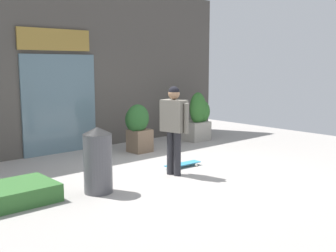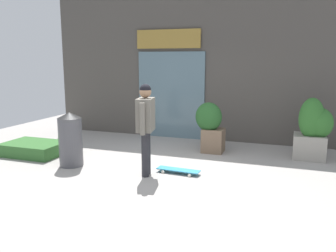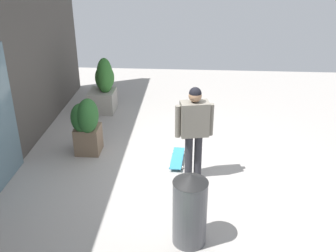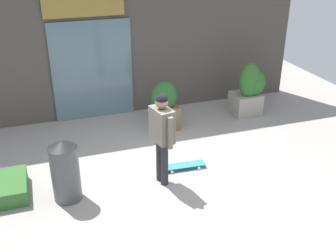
{
  "view_description": "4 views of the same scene",
  "coord_description": "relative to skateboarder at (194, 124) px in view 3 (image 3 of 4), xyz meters",
  "views": [
    {
      "loc": [
        -5.23,
        -5.58,
        2.04
      ],
      "look_at": [
        0.05,
        0.29,
        0.84
      ],
      "focal_mm": 43.92,
      "sensor_mm": 36.0,
      "label": 1
    },
    {
      "loc": [
        2.24,
        -5.79,
        2.06
      ],
      "look_at": [
        0.05,
        0.29,
        0.84
      ],
      "focal_mm": 37.96,
      "sensor_mm": 36.0,
      "label": 2
    },
    {
      "loc": [
        -6.04,
        -0.11,
        3.73
      ],
      "look_at": [
        0.05,
        0.29,
        0.84
      ],
      "focal_mm": 42.32,
      "sensor_mm": 36.0,
      "label": 3
    },
    {
      "loc": [
        -2.01,
        -5.81,
        3.95
      ],
      "look_at": [
        0.05,
        0.29,
        0.84
      ],
      "focal_mm": 43.08,
      "sensor_mm": 36.0,
      "label": 4
    }
  ],
  "objects": [
    {
      "name": "trash_bin",
      "position": [
        -1.61,
        0.03,
        -0.47
      ],
      "size": [
        0.46,
        0.46,
        1.06
      ],
      "color": "#4C4C51",
      "rests_on": "ground_plane"
    },
    {
      "name": "planter_box_left",
      "position": [
        0.7,
        2.0,
        -0.39
      ],
      "size": [
        0.63,
        0.5,
        1.12
      ],
      "color": "brown",
      "rests_on": "ground_plane"
    },
    {
      "name": "skateboarder",
      "position": [
        0.0,
        0.0,
        0.0
      ],
      "size": [
        0.35,
        0.62,
        1.64
      ],
      "rotation": [
        0.0,
        0.0,
        0.2
      ],
      "color": "#28282D",
      "rests_on": "ground_plane"
    },
    {
      "name": "skateboard",
      "position": [
        0.51,
        0.29,
        -0.94
      ],
      "size": [
        0.81,
        0.29,
        0.08
      ],
      "rotation": [
        0.0,
        0.0,
        -0.05
      ],
      "color": "teal",
      "rests_on": "ground_plane"
    },
    {
      "name": "planter_box_right",
      "position": [
        2.83,
        2.13,
        -0.4
      ],
      "size": [
        0.75,
        0.6,
        1.29
      ],
      "color": "gray",
      "rests_on": "ground_plane"
    },
    {
      "name": "ground_plane",
      "position": [
        0.21,
        0.15,
        -1.0
      ],
      "size": [
        12.0,
        12.0,
        0.0
      ],
      "primitive_type": "plane",
      "color": "#9E9993"
    }
  ]
}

